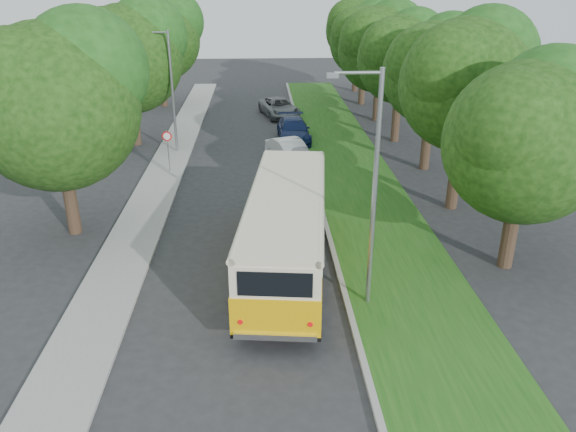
{
  "coord_description": "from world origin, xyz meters",
  "views": [
    {
      "loc": [
        0.73,
        -18.91,
        10.45
      ],
      "look_at": [
        1.78,
        1.86,
        1.5
      ],
      "focal_mm": 35.0,
      "sensor_mm": 36.0,
      "label": 1
    }
  ],
  "objects_px": {
    "lamppost_near": "(372,185)",
    "car_silver": "(299,157)",
    "lamppost_far": "(171,88)",
    "vintage_bus": "(287,231)",
    "car_blue": "(294,130)",
    "car_grey": "(279,108)",
    "car_white": "(290,152)"
  },
  "relations": [
    {
      "from": "car_silver",
      "to": "car_white",
      "type": "bearing_deg",
      "value": 116.65
    },
    {
      "from": "lamppost_near",
      "to": "vintage_bus",
      "type": "height_order",
      "value": "lamppost_near"
    },
    {
      "from": "lamppost_far",
      "to": "car_white",
      "type": "distance_m",
      "value": 8.42
    },
    {
      "from": "vintage_bus",
      "to": "car_silver",
      "type": "xyz_separation_m",
      "value": [
        1.36,
        12.44,
        -0.96
      ]
    },
    {
      "from": "vintage_bus",
      "to": "car_blue",
      "type": "distance_m",
      "value": 18.29
    },
    {
      "from": "car_silver",
      "to": "car_blue",
      "type": "distance_m",
      "value": 5.78
    },
    {
      "from": "lamppost_near",
      "to": "car_blue",
      "type": "height_order",
      "value": "lamppost_near"
    },
    {
      "from": "lamppost_far",
      "to": "car_blue",
      "type": "bearing_deg",
      "value": 17.21
    },
    {
      "from": "lamppost_near",
      "to": "car_blue",
      "type": "relative_size",
      "value": 1.56
    },
    {
      "from": "lamppost_near",
      "to": "car_white",
      "type": "height_order",
      "value": "lamppost_near"
    },
    {
      "from": "car_silver",
      "to": "car_blue",
      "type": "xyz_separation_m",
      "value": [
        -0.0,
        5.78,
        0.09
      ]
    },
    {
      "from": "lamppost_near",
      "to": "car_silver",
      "type": "height_order",
      "value": "lamppost_near"
    },
    {
      "from": "car_blue",
      "to": "car_grey",
      "type": "relative_size",
      "value": 1.0
    },
    {
      "from": "car_grey",
      "to": "car_blue",
      "type": "bearing_deg",
      "value": -98.33
    },
    {
      "from": "car_blue",
      "to": "car_grey",
      "type": "bearing_deg",
      "value": 94.09
    },
    {
      "from": "car_blue",
      "to": "lamppost_far",
      "type": "bearing_deg",
      "value": -164.24
    },
    {
      "from": "lamppost_far",
      "to": "car_grey",
      "type": "bearing_deg",
      "value": 54.01
    },
    {
      "from": "lamppost_far",
      "to": "car_blue",
      "type": "xyz_separation_m",
      "value": [
        7.7,
        2.39,
        -3.37
      ]
    },
    {
      "from": "car_silver",
      "to": "car_white",
      "type": "xyz_separation_m",
      "value": [
        -0.49,
        0.64,
        0.07
      ]
    },
    {
      "from": "car_silver",
      "to": "car_blue",
      "type": "height_order",
      "value": "car_blue"
    },
    {
      "from": "lamppost_near",
      "to": "lamppost_far",
      "type": "distance_m",
      "value": 20.53
    },
    {
      "from": "lamppost_near",
      "to": "lamppost_far",
      "type": "bearing_deg",
      "value": 115.71
    },
    {
      "from": "lamppost_far",
      "to": "car_silver",
      "type": "relative_size",
      "value": 1.95
    },
    {
      "from": "vintage_bus",
      "to": "car_grey",
      "type": "relative_size",
      "value": 2.11
    },
    {
      "from": "car_white",
      "to": "car_silver",
      "type": "bearing_deg",
      "value": -74.07
    },
    {
      "from": "car_silver",
      "to": "car_grey",
      "type": "height_order",
      "value": "car_grey"
    },
    {
      "from": "lamppost_near",
      "to": "car_silver",
      "type": "distance_m",
      "value": 15.6
    },
    {
      "from": "car_white",
      "to": "car_blue",
      "type": "distance_m",
      "value": 5.16
    },
    {
      "from": "lamppost_far",
      "to": "car_grey",
      "type": "relative_size",
      "value": 1.46
    },
    {
      "from": "lamppost_near",
      "to": "car_grey",
      "type": "xyz_separation_m",
      "value": [
        -1.91,
        28.13,
        -3.65
      ]
    },
    {
      "from": "lamppost_near",
      "to": "lamppost_far",
      "type": "relative_size",
      "value": 1.07
    },
    {
      "from": "car_blue",
      "to": "car_grey",
      "type": "xyz_separation_m",
      "value": [
        -0.7,
        7.25,
        -0.03
      ]
    }
  ]
}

